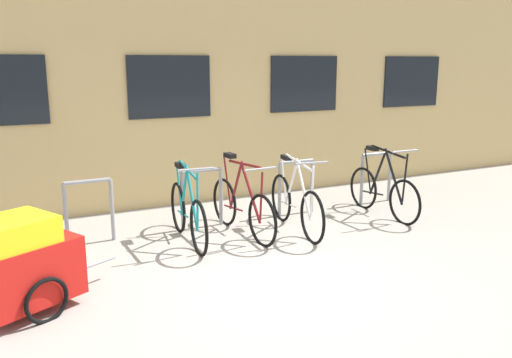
# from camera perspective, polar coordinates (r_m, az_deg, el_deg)

# --- Properties ---
(ground_plane) EXTENTS (42.00, 42.00, 0.00)m
(ground_plane) POSITION_cam_1_polar(r_m,az_deg,el_deg) (5.81, 0.93, -10.30)
(ground_plane) COLOR #9E998E
(storefront_building) EXTENTS (28.00, 6.11, 6.49)m
(storefront_building) POSITION_cam_1_polar(r_m,az_deg,el_deg) (11.30, -14.32, 17.20)
(storefront_building) COLOR tan
(storefront_building) RESTS_ON ground
(bike_rack) EXTENTS (6.61, 0.05, 0.83)m
(bike_rack) POSITION_cam_1_polar(r_m,az_deg,el_deg) (7.31, -5.85, -1.37)
(bike_rack) COLOR gray
(bike_rack) RESTS_ON ground
(bicycle_white) EXTENTS (0.44, 1.73, 1.05)m
(bicycle_white) POSITION_cam_1_polar(r_m,az_deg,el_deg) (7.19, 4.29, -2.58)
(bicycle_white) COLOR black
(bicycle_white) RESTS_ON ground
(bicycle_teal) EXTENTS (0.44, 1.67, 1.06)m
(bicycle_teal) POSITION_cam_1_polar(r_m,az_deg,el_deg) (6.78, -7.36, -3.62)
(bicycle_teal) COLOR black
(bicycle_teal) RESTS_ON ground
(bicycle_maroon) EXTENTS (0.44, 1.71, 1.06)m
(bicycle_maroon) POSITION_cam_1_polar(r_m,az_deg,el_deg) (7.03, -1.51, -2.95)
(bicycle_maroon) COLOR black
(bicycle_maroon) RESTS_ON ground
(bicycle_black) EXTENTS (0.44, 1.62, 1.07)m
(bicycle_black) POSITION_cam_1_polar(r_m,az_deg,el_deg) (8.10, 13.49, -1.24)
(bicycle_black) COLOR black
(bicycle_black) RESTS_ON ground
(bike_trailer) EXTENTS (1.44, 0.94, 0.93)m
(bike_trailer) POSITION_cam_1_polar(r_m,az_deg,el_deg) (5.29, -23.87, -8.30)
(bike_trailer) COLOR red
(bike_trailer) RESTS_ON ground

